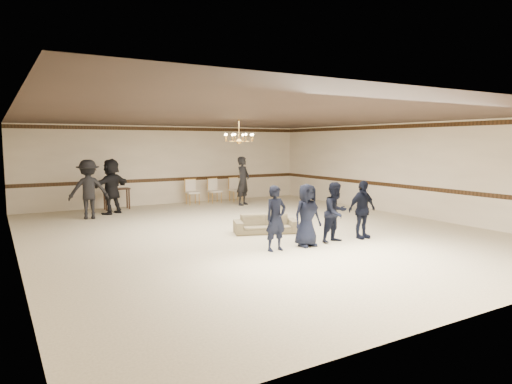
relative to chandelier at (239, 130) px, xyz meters
The scene contains 16 objects.
room 1.62m from the chandelier, 90.00° to the right, with size 12.01×14.01×3.21m.
chair_rail 6.27m from the chandelier, 90.00° to the left, with size 12.00×0.02×0.14m, color #362010.
crown_molding 5.99m from the chandelier, 90.00° to the left, with size 12.00×0.02×0.14m, color #362010.
chandelier is the anchor object (origin of this frame).
boy_a 3.88m from the chandelier, 103.27° to the right, with size 0.56×0.37×1.53m, color black.
boy_b 3.81m from the chandelier, 87.26° to the right, with size 0.75×0.49×1.53m, color black.
boy_c 3.95m from the chandelier, 71.65° to the right, with size 0.74×0.58×1.53m, color black.
boy_d 4.28m from the chandelier, 58.39° to the right, with size 0.90×0.37×1.53m, color black.
settee 2.92m from the chandelier, 83.56° to the right, with size 1.76×0.69×0.51m, color #796F51.
adult_left 5.54m from the chandelier, 134.54° to the left, with size 1.27×0.73×1.96m, color black.
adult_mid 5.53m from the chandelier, 121.96° to the left, with size 1.82×0.58×1.96m, color black.
adult_right 5.02m from the chandelier, 59.65° to the left, with size 0.72×0.47×1.96m, color black.
banquet_chair_left 5.78m from the chandelier, 82.86° to the left, with size 0.49×0.49×1.01m, color beige, non-canonical shape.
banquet_chair_mid 5.97m from the chandelier, 72.43° to the left, with size 0.49×0.49×1.01m, color beige, non-canonical shape.
banquet_chair_right 6.32m from the chandelier, 63.07° to the left, with size 0.49×0.49×1.01m, color beige, non-canonical shape.
console_table 6.41m from the chandelier, 113.38° to the left, with size 0.96×0.40×0.80m, color black.
Camera 1 is at (-6.38, -10.82, 2.50)m, focal length 31.58 mm.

